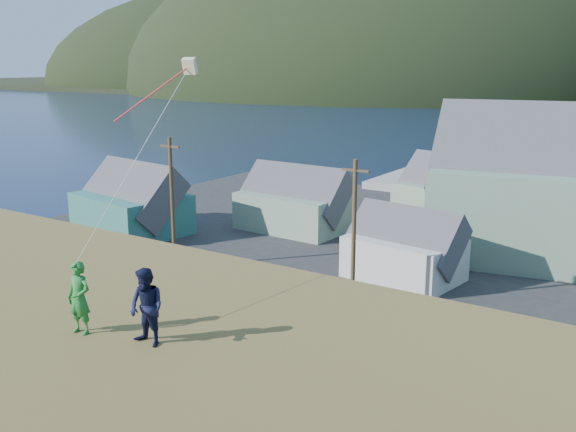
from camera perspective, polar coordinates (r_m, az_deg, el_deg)
The scene contains 13 objects.
ground at distance 33.70m, azimuth 10.10°, elevation -10.27°, with size 900.00×900.00×0.00m, color #0A1638.
grass_strip at distance 32.01m, azimuth 8.65°, elevation -11.45°, with size 110.00×8.00×0.10m, color #4C3D19.
waterfront_lot at distance 48.94m, azimuth 18.05°, elevation -3.09°, with size 72.00×36.00×0.12m, color #28282B.
wharf at distance 72.02m, azimuth 18.42°, elevation 2.38°, with size 26.00×14.00×0.90m, color gray.
shed_teal at distance 52.70m, azimuth -13.76°, elevation 1.23°, with size 9.80×7.61×7.05m.
shed_palegreen_near at distance 52.22m, azimuth 0.54°, elevation 1.32°, with size 9.21×6.04×6.49m.
shed_white at distance 40.91m, azimuth 10.31°, elevation -2.73°, with size 7.72×5.67×5.66m.
shed_palegreen_far at distance 55.73m, azimuth 15.10°, elevation 1.91°, with size 11.78×8.52×7.13m.
utility_poles at distance 34.53m, azimuth 7.48°, elevation -1.88°, with size 30.58×0.24×8.71m.
parked_cars at distance 53.88m, azimuth 11.46°, elevation -0.31°, with size 22.57×12.32×1.58m.
kite_flyer_green at distance 15.93m, azimuth -18.07°, elevation -6.95°, with size 0.64×0.42×1.75m, color #20772D.
kite_flyer_navy at distance 14.88m, azimuth -12.45°, elevation -7.94°, with size 0.88×0.68×1.80m, color #131534.
kite_rig at distance 22.99m, azimuth -9.34°, elevation 12.49°, with size 2.43×4.36×9.93m.
Camera 1 is at (11.79, -28.57, 13.45)m, focal length 40.00 mm.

